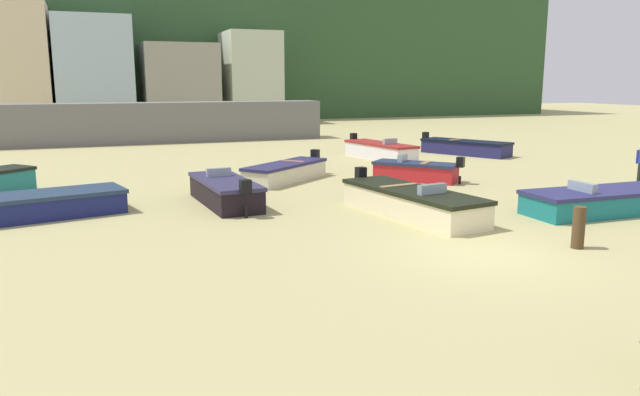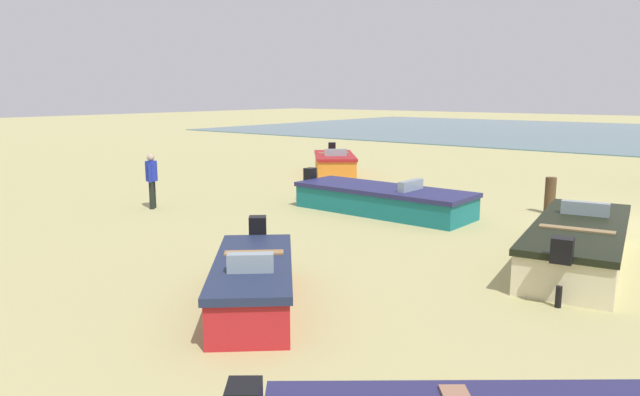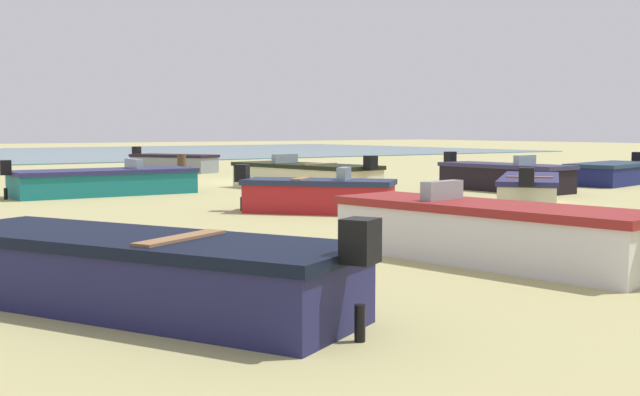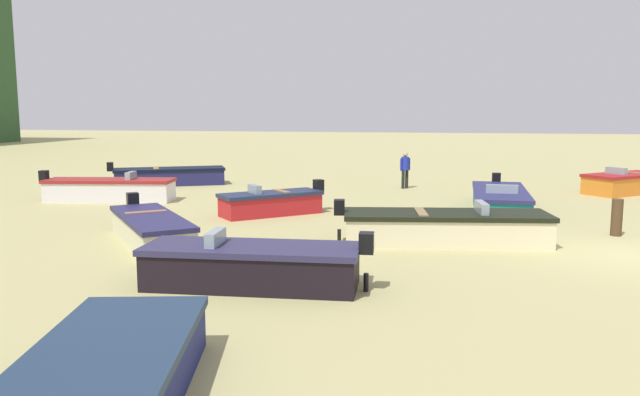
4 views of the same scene
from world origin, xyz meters
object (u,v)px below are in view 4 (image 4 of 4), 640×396
at_px(boat_cream_0, 151,229).
at_px(boat_navy_8, 169,176).
at_px(boat_white_3, 110,190).
at_px(boat_orange_2, 626,183).
at_px(mooring_post_near_water, 617,217).
at_px(boat_cream_7, 445,227).
at_px(boat_black_9, 252,266).
at_px(boat_teal_1, 500,200).
at_px(boat_red_4, 271,203).
at_px(boat_navy_10, 106,380).
at_px(beach_walker_foreground, 405,167).

xyz_separation_m(boat_cream_0, boat_navy_8, (12.07, 5.05, 0.02)).
relative_size(boat_cream_0, boat_navy_8, 0.84).
relative_size(boat_white_3, boat_navy_8, 1.01).
xyz_separation_m(boat_orange_2, mooring_post_near_water, (-9.56, 2.69, 0.08)).
bearing_deg(boat_cream_7, boat_orange_2, 138.66).
relative_size(boat_cream_0, mooring_post_near_water, 4.17).
bearing_deg(mooring_post_near_water, boat_cream_7, 112.87).
distance_m(boat_cream_7, boat_black_9, 6.14).
relative_size(boat_teal_1, mooring_post_near_water, 5.29).
height_order(boat_red_4, boat_cream_7, boat_cream_7).
bearing_deg(mooring_post_near_water, boat_orange_2, -15.73).
bearing_deg(boat_orange_2, boat_cream_0, 91.14).
xyz_separation_m(boat_white_3, boat_navy_10, (-15.41, -8.78, -0.06)).
bearing_deg(boat_black_9, mooring_post_near_water, -54.24).
bearing_deg(boat_cream_7, mooring_post_near_water, 104.05).
xyz_separation_m(boat_orange_2, boat_cream_7, (-11.52, 7.34, -0.01)).
xyz_separation_m(boat_black_9, beach_walker_foreground, (16.27, -1.93, 0.52)).
relative_size(boat_cream_7, boat_black_9, 1.24).
xyz_separation_m(boat_cream_0, boat_teal_1, (7.25, -9.36, -0.00)).
bearing_deg(boat_cream_0, boat_cream_7, 152.97).
bearing_deg(boat_white_3, boat_navy_10, 20.36).
relative_size(boat_orange_2, boat_white_3, 0.75).
bearing_deg(boat_cream_7, boat_navy_8, -138.72).
bearing_deg(boat_white_3, boat_cream_0, 27.36).
bearing_deg(boat_red_4, boat_cream_7, -162.71).
distance_m(boat_black_9, boat_navy_10, 5.26).
height_order(mooring_post_near_water, beach_walker_foreground, beach_walker_foreground).
relative_size(boat_black_9, beach_walker_foreground, 2.81).
height_order(boat_orange_2, mooring_post_near_water, boat_orange_2).
distance_m(boat_teal_1, beach_walker_foreground, 6.75).
xyz_separation_m(boat_cream_7, boat_navy_8, (10.52, 12.58, -0.02)).
height_order(boat_cream_0, boat_black_9, boat_black_9).
relative_size(boat_black_9, mooring_post_near_water, 4.43).
xyz_separation_m(boat_red_4, mooring_post_near_water, (-1.46, -10.33, 0.12)).
height_order(boat_red_4, mooring_post_near_water, boat_red_4).
relative_size(boat_orange_2, beach_walker_foreground, 2.40).
height_order(boat_orange_2, boat_navy_8, boat_orange_2).
bearing_deg(boat_white_3, boat_cream_7, 58.03).
bearing_deg(boat_navy_8, boat_teal_1, 44.99).
bearing_deg(mooring_post_near_water, boat_cream_0, 106.07).
relative_size(boat_white_3, boat_cream_7, 0.91).
relative_size(boat_teal_1, boat_red_4, 1.63).
bearing_deg(boat_white_3, boat_navy_8, 170.54).
distance_m(boat_white_3, boat_navy_10, 17.73).
xyz_separation_m(boat_red_4, boat_navy_10, (-13.57, -1.86, -0.02)).
distance_m(boat_cream_0, beach_walker_foreground, 14.16).
height_order(boat_cream_0, beach_walker_foreground, beach_walker_foreground).
relative_size(boat_teal_1, boat_black_9, 1.20).
bearing_deg(boat_navy_10, boat_white_3, 106.76).
relative_size(boat_orange_2, boat_navy_10, 0.86).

